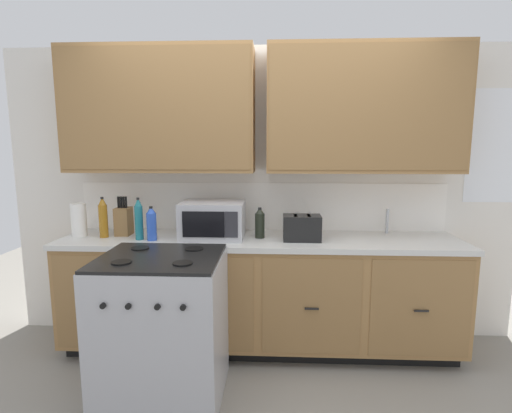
# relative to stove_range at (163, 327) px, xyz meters

# --- Properties ---
(ground_plane) EXTENTS (8.00, 8.00, 0.00)m
(ground_plane) POSITION_rel_stove_range_xyz_m (0.60, 0.33, -0.47)
(ground_plane) COLOR gray
(wall_unit) EXTENTS (4.24, 0.40, 2.41)m
(wall_unit) POSITION_rel_stove_range_xyz_m (0.60, 0.83, 1.18)
(wall_unit) COLOR white
(wall_unit) RESTS_ON ground_plane
(counter_run) EXTENTS (3.07, 0.64, 0.91)m
(counter_run) POSITION_rel_stove_range_xyz_m (0.60, 0.63, -0.00)
(counter_run) COLOR black
(counter_run) RESTS_ON ground_plane
(stove_range) EXTENTS (0.76, 0.68, 0.95)m
(stove_range) POSITION_rel_stove_range_xyz_m (0.00, 0.00, 0.00)
(stove_range) COLOR #B7B7BC
(stove_range) RESTS_ON ground_plane
(microwave) EXTENTS (0.48, 0.37, 0.28)m
(microwave) POSITION_rel_stove_range_xyz_m (0.23, 0.62, 0.58)
(microwave) COLOR #B7B7BC
(microwave) RESTS_ON counter_run
(toaster) EXTENTS (0.28, 0.18, 0.19)m
(toaster) POSITION_rel_stove_range_xyz_m (0.91, 0.57, 0.54)
(toaster) COLOR black
(toaster) RESTS_ON counter_run
(knife_block) EXTENTS (0.11, 0.14, 0.31)m
(knife_block) POSITION_rel_stove_range_xyz_m (-0.49, 0.68, 0.56)
(knife_block) COLOR olive
(knife_block) RESTS_ON counter_run
(sink_faucet) EXTENTS (0.02, 0.02, 0.20)m
(sink_faucet) POSITION_rel_stove_range_xyz_m (1.62, 0.84, 0.54)
(sink_faucet) COLOR #B2B5BA
(sink_faucet) RESTS_ON counter_run
(paper_towel_roll) EXTENTS (0.12, 0.12, 0.26)m
(paper_towel_roll) POSITION_rel_stove_range_xyz_m (-0.83, 0.62, 0.57)
(paper_towel_roll) COLOR white
(paper_towel_roll) RESTS_ON counter_run
(bottle_amber) EXTENTS (0.07, 0.07, 0.32)m
(bottle_amber) POSITION_rel_stove_range_xyz_m (-0.62, 0.59, 0.60)
(bottle_amber) COLOR #9E6619
(bottle_amber) RESTS_ON counter_run
(bottle_teal) EXTENTS (0.06, 0.06, 0.32)m
(bottle_teal) POSITION_rel_stove_range_xyz_m (-0.32, 0.54, 0.60)
(bottle_teal) COLOR #1E707A
(bottle_teal) RESTS_ON counter_run
(bottle_blue) EXTENTS (0.07, 0.07, 0.26)m
(bottle_blue) POSITION_rel_stove_range_xyz_m (-0.21, 0.52, 0.57)
(bottle_blue) COLOR blue
(bottle_blue) RESTS_ON counter_run
(bottle_dark) EXTENTS (0.07, 0.07, 0.24)m
(bottle_dark) POSITION_rel_stove_range_xyz_m (0.59, 0.63, 0.56)
(bottle_dark) COLOR black
(bottle_dark) RESTS_ON counter_run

